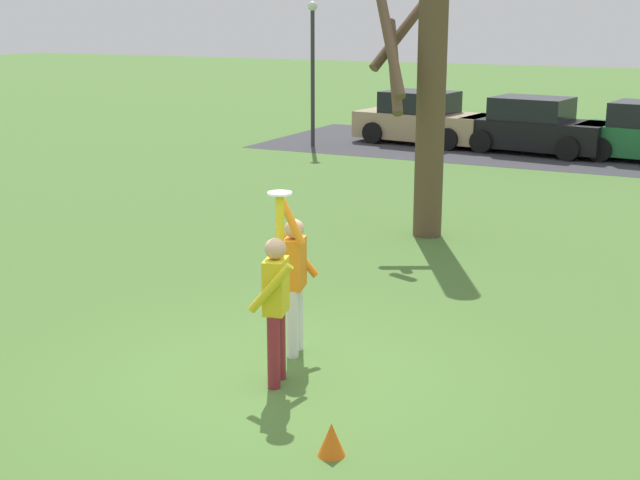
{
  "coord_description": "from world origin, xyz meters",
  "views": [
    {
      "loc": [
        4.55,
        -8.22,
        3.98
      ],
      "look_at": [
        -0.04,
        1.08,
        1.31
      ],
      "focal_mm": 50.06,
      "sensor_mm": 36.0,
      "label": 1
    }
  ],
  "objects_px": {
    "parked_car_tan": "(422,120)",
    "lamppost_by_lot": "(313,60)",
    "person_defender": "(295,275)",
    "frisbee_disc": "(280,193)",
    "field_cone_orange": "(331,439)",
    "bare_tree_tall": "(426,95)",
    "person_catcher": "(276,298)",
    "parked_car_black": "(534,128)"
  },
  "relations": [
    {
      "from": "parked_car_tan",
      "to": "lamppost_by_lot",
      "type": "distance_m",
      "value": 3.92
    },
    {
      "from": "person_defender",
      "to": "lamppost_by_lot",
      "type": "height_order",
      "value": "lamppost_by_lot"
    },
    {
      "from": "frisbee_disc",
      "to": "field_cone_orange",
      "type": "height_order",
      "value": "frisbee_disc"
    },
    {
      "from": "bare_tree_tall",
      "to": "lamppost_by_lot",
      "type": "relative_size",
      "value": 1.13
    },
    {
      "from": "frisbee_disc",
      "to": "field_cone_orange",
      "type": "bearing_deg",
      "value": -47.72
    },
    {
      "from": "parked_car_tan",
      "to": "field_cone_orange",
      "type": "height_order",
      "value": "parked_car_tan"
    },
    {
      "from": "person_catcher",
      "to": "frisbee_disc",
      "type": "height_order",
      "value": "frisbee_disc"
    },
    {
      "from": "lamppost_by_lot",
      "to": "person_defender",
      "type": "bearing_deg",
      "value": -63.99
    },
    {
      "from": "person_catcher",
      "to": "bare_tree_tall",
      "type": "distance_m",
      "value": 7.29
    },
    {
      "from": "person_catcher",
      "to": "field_cone_orange",
      "type": "xyz_separation_m",
      "value": [
        1.25,
        -1.23,
        -0.82
      ]
    },
    {
      "from": "parked_car_black",
      "to": "lamppost_by_lot",
      "type": "height_order",
      "value": "lamppost_by_lot"
    },
    {
      "from": "person_defender",
      "to": "frisbee_disc",
      "type": "relative_size",
      "value": 7.6
    },
    {
      "from": "person_defender",
      "to": "parked_car_black",
      "type": "height_order",
      "value": "person_defender"
    },
    {
      "from": "person_catcher",
      "to": "bare_tree_tall",
      "type": "height_order",
      "value": "bare_tree_tall"
    },
    {
      "from": "person_catcher",
      "to": "parked_car_black",
      "type": "height_order",
      "value": "person_catcher"
    },
    {
      "from": "parked_car_tan",
      "to": "field_cone_orange",
      "type": "relative_size",
      "value": 13.42
    },
    {
      "from": "person_catcher",
      "to": "person_defender",
      "type": "bearing_deg",
      "value": 0.0
    },
    {
      "from": "person_catcher",
      "to": "parked_car_black",
      "type": "distance_m",
      "value": 17.82
    },
    {
      "from": "person_catcher",
      "to": "bare_tree_tall",
      "type": "xyz_separation_m",
      "value": [
        -0.87,
        7.06,
        1.56
      ]
    },
    {
      "from": "person_catcher",
      "to": "field_cone_orange",
      "type": "bearing_deg",
      "value": -149.5
    },
    {
      "from": "parked_car_black",
      "to": "frisbee_disc",
      "type": "bearing_deg",
      "value": -78.56
    },
    {
      "from": "lamppost_by_lot",
      "to": "field_cone_orange",
      "type": "relative_size",
      "value": 13.31
    },
    {
      "from": "field_cone_orange",
      "to": "lamppost_by_lot",
      "type": "bearing_deg",
      "value": 117.24
    },
    {
      "from": "parked_car_tan",
      "to": "bare_tree_tall",
      "type": "bearing_deg",
      "value": -62.78
    },
    {
      "from": "person_catcher",
      "to": "parked_car_black",
      "type": "relative_size",
      "value": 0.48
    },
    {
      "from": "frisbee_disc",
      "to": "bare_tree_tall",
      "type": "xyz_separation_m",
      "value": [
        -0.81,
        6.85,
        0.45
      ]
    },
    {
      "from": "parked_car_black",
      "to": "field_cone_orange",
      "type": "height_order",
      "value": "parked_car_black"
    },
    {
      "from": "bare_tree_tall",
      "to": "parked_car_black",
      "type": "bearing_deg",
      "value": 92.56
    },
    {
      "from": "lamppost_by_lot",
      "to": "parked_car_tan",
      "type": "bearing_deg",
      "value": 37.01
    },
    {
      "from": "frisbee_disc",
      "to": "parked_car_tan",
      "type": "xyz_separation_m",
      "value": [
        -4.84,
        17.93,
        -1.37
      ]
    },
    {
      "from": "parked_car_black",
      "to": "bare_tree_tall",
      "type": "bearing_deg",
      "value": -80.19
    },
    {
      "from": "frisbee_disc",
      "to": "parked_car_black",
      "type": "relative_size",
      "value": 0.06
    },
    {
      "from": "frisbee_disc",
      "to": "parked_car_tan",
      "type": "distance_m",
      "value": 18.62
    },
    {
      "from": "parked_car_tan",
      "to": "lamppost_by_lot",
      "type": "bearing_deg",
      "value": -135.75
    },
    {
      "from": "parked_car_black",
      "to": "parked_car_tan",
      "type": "bearing_deg",
      "value": -178.8
    },
    {
      "from": "person_defender",
      "to": "parked_car_black",
      "type": "xyz_separation_m",
      "value": [
        -1.11,
        16.89,
        -0.25
      ]
    },
    {
      "from": "person_defender",
      "to": "parked_car_tan",
      "type": "bearing_deg",
      "value": 179.96
    },
    {
      "from": "parked_car_tan",
      "to": "bare_tree_tall",
      "type": "distance_m",
      "value": 11.93
    },
    {
      "from": "field_cone_orange",
      "to": "bare_tree_tall",
      "type": "bearing_deg",
      "value": 104.36
    },
    {
      "from": "bare_tree_tall",
      "to": "field_cone_orange",
      "type": "xyz_separation_m",
      "value": [
        2.12,
        -8.29,
        -2.38
      ]
    },
    {
      "from": "bare_tree_tall",
      "to": "field_cone_orange",
      "type": "distance_m",
      "value": 8.88
    },
    {
      "from": "parked_car_tan",
      "to": "bare_tree_tall",
      "type": "xyz_separation_m",
      "value": [
        4.03,
        -11.08,
        1.81
      ]
    }
  ]
}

